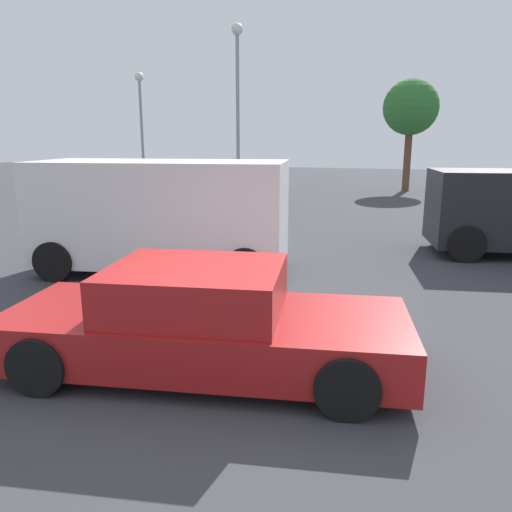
{
  "coord_description": "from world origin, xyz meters",
  "views": [
    {
      "loc": [
        2.09,
        -5.09,
        2.63
      ],
      "look_at": [
        -0.03,
        1.89,
        0.9
      ],
      "focal_mm": 35.05,
      "sensor_mm": 36.0,
      "label": 1
    }
  ],
  "objects_px": {
    "sedan_foreground": "(203,323)",
    "light_post_far": "(238,85)",
    "van_white": "(162,213)",
    "light_post_near": "(141,110)"
  },
  "relations": [
    {
      "from": "van_white",
      "to": "light_post_near",
      "type": "relative_size",
      "value": 0.88
    },
    {
      "from": "sedan_foreground",
      "to": "light_post_far",
      "type": "relative_size",
      "value": 0.7
    },
    {
      "from": "sedan_foreground",
      "to": "light_post_far",
      "type": "height_order",
      "value": "light_post_far"
    },
    {
      "from": "van_white",
      "to": "light_post_far",
      "type": "distance_m",
      "value": 11.1
    },
    {
      "from": "light_post_near",
      "to": "sedan_foreground",
      "type": "bearing_deg",
      "value": -59.08
    },
    {
      "from": "light_post_near",
      "to": "light_post_far",
      "type": "xyz_separation_m",
      "value": [
        6.54,
        -4.1,
        0.61
      ]
    },
    {
      "from": "sedan_foreground",
      "to": "light_post_near",
      "type": "height_order",
      "value": "light_post_near"
    },
    {
      "from": "light_post_near",
      "to": "van_white",
      "type": "bearing_deg",
      "value": -59.61
    },
    {
      "from": "sedan_foreground",
      "to": "van_white",
      "type": "height_order",
      "value": "van_white"
    },
    {
      "from": "light_post_far",
      "to": "light_post_near",
      "type": "bearing_deg",
      "value": 147.93
    }
  ]
}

